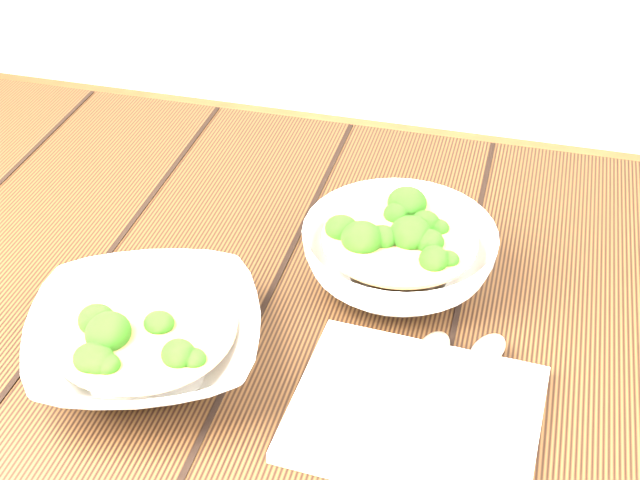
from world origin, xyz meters
TOP-DOWN VIEW (x-y plane):
  - table at (0.00, 0.00)m, footprint 1.20×0.80m
  - soup_bowl_front at (-0.11, -0.11)m, footprint 0.29×0.29m
  - soup_bowl_back at (0.11, 0.07)m, footprint 0.22×0.22m
  - trivet at (0.11, 0.07)m, footprint 0.14×0.14m
  - napkin at (0.16, -0.12)m, footprint 0.23×0.19m
  - spoon_left at (0.16, -0.08)m, footprint 0.06×0.18m
  - spoon_right at (0.20, -0.06)m, footprint 0.08×0.18m

SIDE VIEW (x-z plane):
  - table at x=0.00m, z-range 0.26..1.01m
  - napkin at x=0.16m, z-range 0.75..0.76m
  - trivet at x=0.11m, z-range 0.75..0.78m
  - spoon_left at x=0.16m, z-range 0.76..0.77m
  - spoon_right at x=0.20m, z-range 0.76..0.77m
  - soup_bowl_front at x=-0.11m, z-range 0.75..0.81m
  - soup_bowl_back at x=0.11m, z-range 0.75..0.82m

